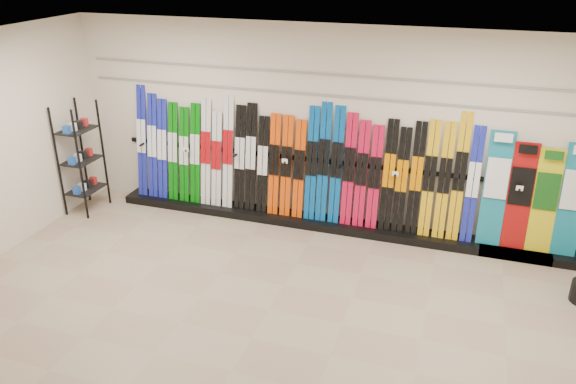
% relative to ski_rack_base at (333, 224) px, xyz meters
% --- Properties ---
extents(floor, '(8.00, 8.00, 0.00)m').
position_rel_ski_rack_base_xyz_m(floor, '(-0.22, -2.28, -0.06)').
color(floor, '#A0856E').
rests_on(floor, ground).
extents(back_wall, '(8.00, 0.00, 8.00)m').
position_rel_ski_rack_base_xyz_m(back_wall, '(-0.22, 0.22, 1.44)').
color(back_wall, beige).
rests_on(back_wall, floor).
extents(ceiling, '(8.00, 8.00, 0.00)m').
position_rel_ski_rack_base_xyz_m(ceiling, '(-0.22, -2.28, 2.94)').
color(ceiling, silver).
rests_on(ceiling, back_wall).
extents(ski_rack_base, '(8.00, 0.40, 0.12)m').
position_rel_ski_rack_base_xyz_m(ski_rack_base, '(0.00, 0.00, 0.00)').
color(ski_rack_base, black).
rests_on(ski_rack_base, floor).
extents(skis, '(5.37, 0.29, 1.81)m').
position_rel_ski_rack_base_xyz_m(skis, '(-0.67, 0.07, 0.88)').
color(skis, '#1721A2').
rests_on(skis, ski_rack_base).
extents(snowboards, '(1.59, 0.25, 1.60)m').
position_rel_ski_rack_base_xyz_m(snowboards, '(2.83, 0.07, 0.80)').
color(snowboards, '#14728C').
rests_on(snowboards, ski_rack_base).
extents(accessory_rack, '(0.40, 0.60, 1.77)m').
position_rel_ski_rack_base_xyz_m(accessory_rack, '(-3.97, -0.58, 0.83)').
color(accessory_rack, black).
rests_on(accessory_rack, floor).
extents(slatwall_rail_0, '(7.60, 0.02, 0.03)m').
position_rel_ski_rack_base_xyz_m(slatwall_rail_0, '(-0.22, 0.20, 1.94)').
color(slatwall_rail_0, gray).
rests_on(slatwall_rail_0, back_wall).
extents(slatwall_rail_1, '(7.60, 0.02, 0.03)m').
position_rel_ski_rack_base_xyz_m(slatwall_rail_1, '(-0.22, 0.20, 2.24)').
color(slatwall_rail_1, gray).
rests_on(slatwall_rail_1, back_wall).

